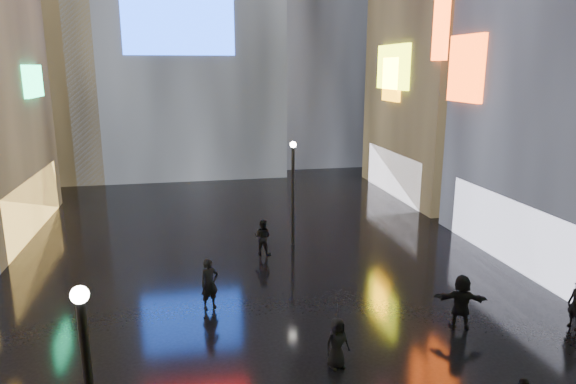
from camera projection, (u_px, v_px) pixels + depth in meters
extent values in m
plane|color=black|center=(254.00, 255.00, 24.21)|extent=(140.00, 140.00, 0.00)
cube|color=#FFC659|center=(33.00, 205.00, 27.42)|extent=(0.20, 10.00, 3.00)
cube|color=#1AF28A|center=(33.00, 81.00, 27.68)|extent=(0.25, 3.00, 1.71)
cube|color=white|center=(507.00, 230.00, 23.15)|extent=(0.20, 9.00, 3.00)
cube|color=#FF450C|center=(466.00, 69.00, 25.35)|extent=(0.25, 2.99, 3.26)
cube|color=white|center=(393.00, 173.00, 35.52)|extent=(0.20, 9.00, 3.00)
cube|color=#E8FF19|center=(393.00, 67.00, 34.09)|extent=(0.25, 4.92, 2.91)
cube|color=#FF990C|center=(392.00, 80.00, 34.39)|extent=(0.25, 2.63, 2.87)
cube|color=#194CFF|center=(178.00, 19.00, 36.88)|extent=(8.00, 0.20, 5.00)
cube|color=black|center=(32.00, 9.00, 39.37)|extent=(10.00, 10.00, 26.00)
sphere|color=white|center=(80.00, 295.00, 8.33)|extent=(0.30, 0.30, 0.30)
cylinder|color=black|center=(293.00, 196.00, 25.10)|extent=(0.16, 0.16, 5.00)
sphere|color=white|center=(293.00, 145.00, 24.50)|extent=(0.30, 0.30, 0.30)
imported|color=black|center=(337.00, 343.00, 15.05)|extent=(0.85, 0.66, 1.56)
imported|color=black|center=(461.00, 302.00, 17.28)|extent=(1.86, 1.12, 1.91)
imported|color=black|center=(210.00, 284.00, 18.73)|extent=(0.82, 0.69, 1.90)
imported|color=black|center=(263.00, 237.00, 24.22)|extent=(1.04, 0.97, 1.70)
imported|color=black|center=(338.00, 305.00, 14.76)|extent=(1.30, 1.29, 0.86)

